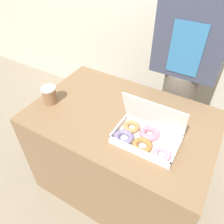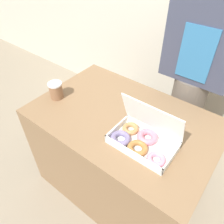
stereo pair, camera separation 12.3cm
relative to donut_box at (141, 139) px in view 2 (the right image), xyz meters
name	(u,v)px [view 2 (the right image)]	position (x,y,z in m)	size (l,w,h in m)	color
ground_plane	(120,182)	(-0.20, 0.12, -0.79)	(14.00, 14.00, 0.00)	gray
table	(121,154)	(-0.20, 0.12, -0.42)	(1.14, 0.75, 0.75)	brown
donut_box	(141,139)	(0.00, 0.00, 0.00)	(0.35, 0.24, 0.25)	white
coffee_cup	(56,90)	(-0.67, 0.00, 0.02)	(0.09, 0.09, 0.11)	#8C6042
person_customer	(194,77)	(0.01, 0.68, 0.05)	(0.46, 0.25, 1.59)	#665B51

